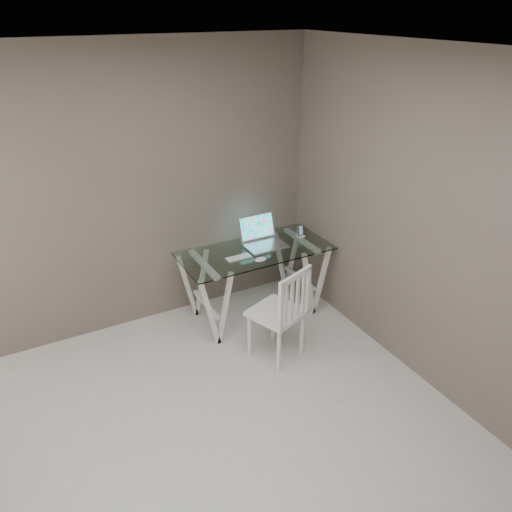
% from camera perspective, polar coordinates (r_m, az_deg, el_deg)
% --- Properties ---
extents(room, '(4.50, 4.52, 2.71)m').
position_cam_1_polar(room, '(2.60, -6.33, -1.04)').
color(room, beige).
rests_on(room, ground).
extents(desk, '(1.50, 0.70, 0.75)m').
position_cam_1_polar(desk, '(5.10, -0.13, -2.97)').
color(desk, silver).
rests_on(desk, ground).
extents(chair, '(0.54, 0.54, 0.93)m').
position_cam_1_polar(chair, '(4.42, 3.13, -6.22)').
color(chair, white).
rests_on(chair, ground).
extents(laptop, '(0.40, 0.36, 0.28)m').
position_cam_1_polar(laptop, '(5.03, 0.65, 2.11)').
color(laptop, silver).
rests_on(laptop, desk).
extents(keyboard, '(0.25, 0.11, 0.01)m').
position_cam_1_polar(keyboard, '(4.77, -2.06, -0.20)').
color(keyboard, silver).
rests_on(keyboard, desk).
extents(mouse, '(0.12, 0.07, 0.04)m').
position_cam_1_polar(mouse, '(4.70, 0.54, -0.41)').
color(mouse, silver).
rests_on(mouse, desk).
extents(phone_dock, '(0.07, 0.07, 0.13)m').
position_cam_1_polar(phone_dock, '(5.22, 5.13, 2.57)').
color(phone_dock, white).
rests_on(phone_dock, desk).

